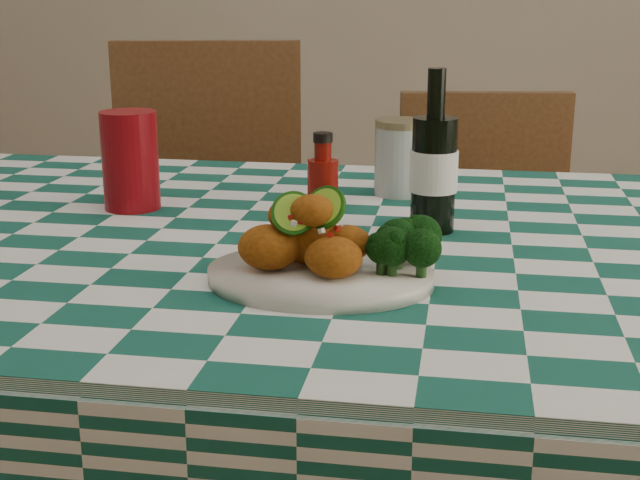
% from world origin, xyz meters
% --- Properties ---
extents(dining_table, '(1.66, 1.06, 0.79)m').
position_xyz_m(dining_table, '(0.00, 0.00, 0.39)').
color(dining_table, '#145243').
rests_on(dining_table, ground).
extents(plate, '(0.28, 0.22, 0.02)m').
position_xyz_m(plate, '(0.07, -0.21, 0.80)').
color(plate, silver).
rests_on(plate, dining_table).
extents(fried_chicken_pile, '(0.14, 0.11, 0.09)m').
position_xyz_m(fried_chicken_pile, '(0.06, -0.21, 0.85)').
color(fried_chicken_pile, '#9C4E0F').
rests_on(fried_chicken_pile, plate).
extents(broccoli_side, '(0.08, 0.08, 0.06)m').
position_xyz_m(broccoli_side, '(0.17, -0.20, 0.84)').
color(broccoli_side, black).
rests_on(broccoli_side, plate).
extents(red_tumbler, '(0.11, 0.11, 0.16)m').
position_xyz_m(red_tumbler, '(-0.29, 0.11, 0.86)').
color(red_tumbler, maroon).
rests_on(red_tumbler, dining_table).
extents(ketchup_bottle, '(0.05, 0.05, 0.12)m').
position_xyz_m(ketchup_bottle, '(0.01, 0.20, 0.84)').
color(ketchup_bottle, '#6F0B05').
rests_on(ketchup_bottle, dining_table).
extents(mason_jar, '(0.11, 0.11, 0.13)m').
position_xyz_m(mason_jar, '(0.13, 0.28, 0.85)').
color(mason_jar, '#B2BCBA').
rests_on(mason_jar, dining_table).
extents(beer_bottle, '(0.09, 0.09, 0.24)m').
position_xyz_m(beer_bottle, '(0.19, 0.06, 0.90)').
color(beer_bottle, black).
rests_on(beer_bottle, dining_table).
extents(wooden_chair_left, '(0.55, 0.56, 1.00)m').
position_xyz_m(wooden_chair_left, '(-0.36, 0.69, 0.50)').
color(wooden_chair_left, '#472814').
rests_on(wooden_chair_left, ground).
extents(wooden_chair_right, '(0.47, 0.48, 0.89)m').
position_xyz_m(wooden_chair_right, '(0.31, 0.74, 0.45)').
color(wooden_chair_right, '#472814').
rests_on(wooden_chair_right, ground).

